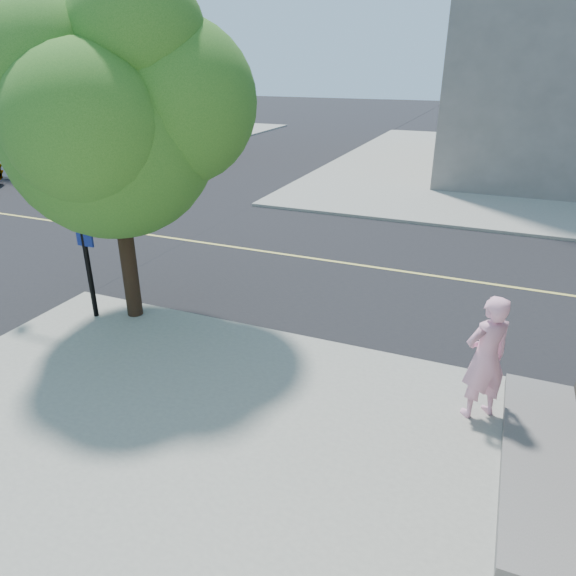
% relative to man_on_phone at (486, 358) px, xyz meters
% --- Properties ---
extents(ground, '(140.00, 140.00, 0.00)m').
position_rel_man_on_phone_xyz_m(ground, '(-8.00, 1.29, -1.13)').
color(ground, black).
rests_on(ground, ground).
extents(road_ew, '(140.00, 9.00, 0.01)m').
position_rel_man_on_phone_xyz_m(road_ew, '(-8.00, 5.79, -1.13)').
color(road_ew, black).
rests_on(road_ew, ground).
extents(sidewalk_nw, '(26.00, 25.00, 0.12)m').
position_rel_man_on_phone_xyz_m(sidewalk_nw, '(-31.00, 22.79, -1.07)').
color(sidewalk_nw, gray).
rests_on(sidewalk_nw, ground).
extents(church, '(15.20, 12.00, 14.40)m').
position_rel_man_on_phone_xyz_m(church, '(-28.00, 19.29, 6.05)').
color(church, maroon).
rests_on(church, sidewalk_nw).
extents(man_on_phone, '(0.88, 0.84, 2.02)m').
position_rel_man_on_phone_xyz_m(man_on_phone, '(0.00, 0.00, 0.00)').
color(man_on_phone, '#F5A8C7').
rests_on(man_on_phone, sidewalk_se).
extents(street_tree, '(5.00, 4.54, 6.63)m').
position_rel_man_on_phone_xyz_m(street_tree, '(-7.02, 0.80, 3.27)').
color(street_tree, black).
rests_on(street_tree, sidewalk_se).
extents(signal_pole, '(3.27, 0.37, 3.69)m').
position_rel_man_on_phone_xyz_m(signal_pole, '(-9.66, 0.40, 1.99)').
color(signal_pole, black).
rests_on(signal_pole, sidewalk_se).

